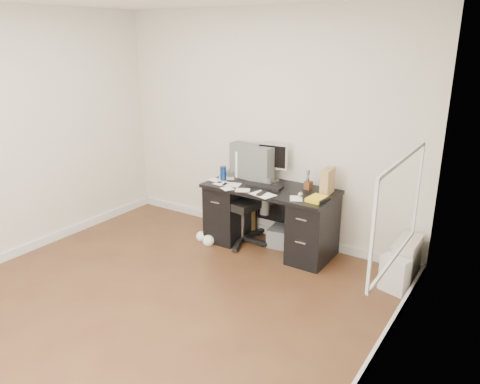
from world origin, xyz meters
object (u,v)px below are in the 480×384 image
object	(u,v)px
desk	(270,216)
pc_tower	(406,260)
office_chair	(241,196)
wicker_basket	(232,219)
keyboard	(264,186)
lcd_monitor	(272,162)

from	to	relation	value
desk	pc_tower	xyz separation A→B (m)	(1.55, 0.07, -0.17)
office_chair	pc_tower	xyz separation A→B (m)	(1.92, 0.10, -0.36)
office_chair	wicker_basket	bearing A→B (deg)	157.75
keyboard	lcd_monitor	bearing A→B (deg)	95.57
keyboard	pc_tower	size ratio (longest dim) A/B	0.91
pc_tower	keyboard	bearing A→B (deg)	-176.06
desk	lcd_monitor	size ratio (longest dim) A/B	3.22
keyboard	desk	bearing A→B (deg)	37.51
keyboard	office_chair	bearing A→B (deg)	173.95
lcd_monitor	wicker_basket	world-z (taller)	lcd_monitor
lcd_monitor	wicker_basket	xyz separation A→B (m)	(-0.50, -0.10, -0.78)
desk	office_chair	world-z (taller)	office_chair
office_chair	pc_tower	world-z (taller)	office_chair
keyboard	wicker_basket	distance (m)	0.79
desk	wicker_basket	world-z (taller)	desk
office_chair	pc_tower	distance (m)	1.95
lcd_monitor	keyboard	bearing A→B (deg)	-89.08
desk	wicker_basket	xyz separation A→B (m)	(-0.59, 0.09, -0.19)
lcd_monitor	office_chair	size ratio (longest dim) A/B	0.40
desk	pc_tower	distance (m)	1.56
lcd_monitor	pc_tower	size ratio (longest dim) A/B	1.03
keyboard	wicker_basket	xyz separation A→B (m)	(-0.54, 0.14, -0.56)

